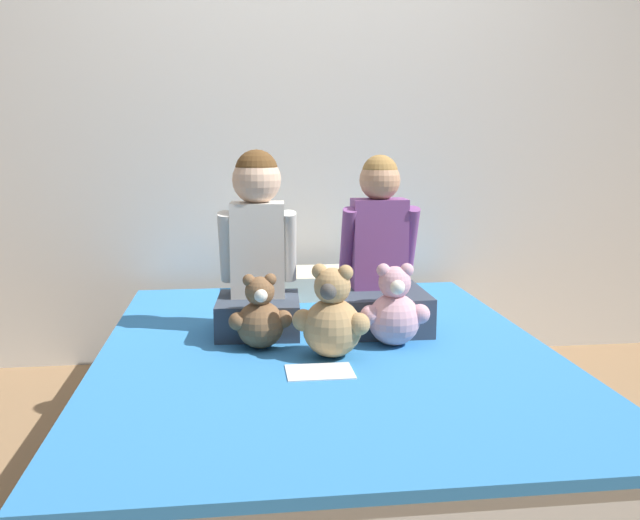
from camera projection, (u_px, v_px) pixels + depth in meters
ground_plane at (326, 453)px, 2.44m from camera, size 14.00×14.00×0.00m
wall_behind_bed at (296, 111)px, 3.33m from camera, size 8.00×0.06×2.50m
bed at (326, 401)px, 2.41m from camera, size 1.57×2.01×0.40m
child_on_left at (258, 252)px, 2.53m from camera, size 0.33×0.33×0.68m
child_on_right at (380, 265)px, 2.60m from camera, size 0.33×0.36×0.66m
teddy_bear_held_by_left_child at (260, 317)px, 2.35m from camera, size 0.22×0.17×0.26m
teddy_bear_held_by_right_child at (394, 311)px, 2.37m from camera, size 0.25×0.18×0.29m
teddy_bear_between_children at (332, 318)px, 2.25m from camera, size 0.25×0.20×0.31m
pillow_at_headboard at (303, 283)px, 3.15m from camera, size 0.59×0.33×0.11m
sign_card at (320, 372)px, 2.12m from camera, size 0.21×0.15×0.00m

